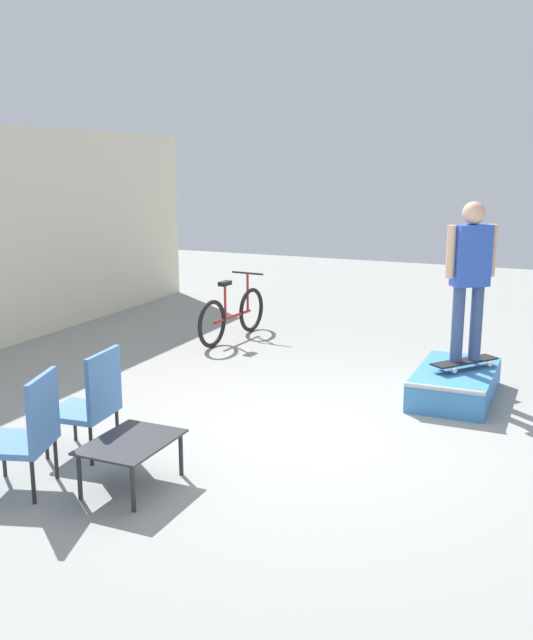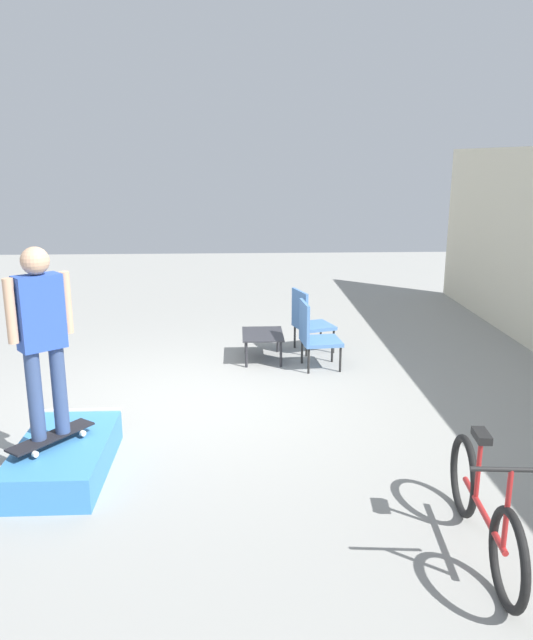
% 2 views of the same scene
% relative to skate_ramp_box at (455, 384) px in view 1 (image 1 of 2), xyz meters
% --- Properties ---
extents(ground_plane, '(24.00, 24.00, 0.00)m').
position_rel_skate_ramp_box_xyz_m(ground_plane, '(-1.64, 1.09, -0.16)').
color(ground_plane, gray).
extents(skate_ramp_box, '(1.48, 0.80, 0.33)m').
position_rel_skate_ramp_box_xyz_m(skate_ramp_box, '(0.00, 0.00, 0.00)').
color(skate_ramp_box, '#3D84C6').
rests_on(skate_ramp_box, ground_plane).
extents(skateboard_on_ramp, '(0.78, 0.66, 0.07)m').
position_rel_skate_ramp_box_xyz_m(skateboard_on_ramp, '(0.07, -0.08, 0.24)').
color(skateboard_on_ramp, black).
rests_on(skateboard_on_ramp, skate_ramp_box).
extents(person_skater, '(0.39, 0.47, 1.71)m').
position_rel_skate_ramp_box_xyz_m(person_skater, '(0.07, -0.08, 1.26)').
color(person_skater, '#384C7A').
rests_on(person_skater, skateboard_on_ramp).
extents(coffee_table, '(0.79, 0.58, 0.39)m').
position_rel_skate_ramp_box_xyz_m(coffee_table, '(-3.27, 1.97, 0.19)').
color(coffee_table, '#2D2D33').
rests_on(coffee_table, ground_plane).
extents(patio_chair_left, '(0.66, 0.66, 0.94)m').
position_rel_skate_ramp_box_xyz_m(patio_chair_left, '(-3.63, 2.66, 0.34)').
color(patio_chair_left, black).
rests_on(patio_chair_left, ground_plane).
extents(patio_chair_right, '(0.57, 0.57, 0.94)m').
position_rel_skate_ramp_box_xyz_m(patio_chair_right, '(-2.86, 2.66, 0.34)').
color(patio_chair_right, black).
rests_on(patio_chair_right, ground_plane).
extents(bicycle, '(1.75, 0.52, 0.93)m').
position_rel_skate_ramp_box_xyz_m(bicycle, '(1.38, 3.39, 0.20)').
color(bicycle, black).
rests_on(bicycle, ground_plane).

